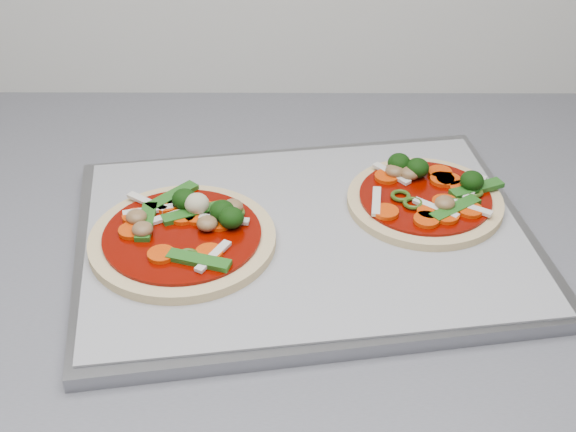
{
  "coord_description": "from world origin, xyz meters",
  "views": [
    {
      "loc": [
        0.1,
        0.66,
        1.37
      ],
      "look_at": [
        0.1,
        1.28,
        0.93
      ],
      "focal_mm": 50.0,
      "sensor_mm": 36.0,
      "label": 1
    }
  ],
  "objects": [
    {
      "name": "parchment",
      "position": [
        0.11,
        1.27,
        0.92
      ],
      "size": [
        0.45,
        0.36,
        0.0
      ],
      "primitive_type": "cube",
      "rotation": [
        0.0,
        0.0,
        0.14
      ],
      "color": "#96959B",
      "rests_on": "baking_tray"
    },
    {
      "name": "pizza_right",
      "position": [
        0.23,
        1.32,
        0.92
      ],
      "size": [
        0.2,
        0.2,
        0.03
      ],
      "rotation": [
        0.0,
        0.0,
        0.41
      ],
      "color": "#E0C387",
      "rests_on": "parchment"
    },
    {
      "name": "countertop",
      "position": [
        0.0,
        1.3,
        0.88
      ],
      "size": [
        3.6,
        0.6,
        0.04
      ],
      "primitive_type": "cube",
      "color": "slate",
      "rests_on": "base_cabinet"
    },
    {
      "name": "baking_tray",
      "position": [
        0.11,
        1.27,
        0.91
      ],
      "size": [
        0.48,
        0.38,
        0.01
      ],
      "primitive_type": "cube",
      "rotation": [
        0.0,
        0.0,
        0.16
      ],
      "color": "gray",
      "rests_on": "countertop"
    },
    {
      "name": "pizza_left",
      "position": [
        -0.0,
        1.26,
        0.93
      ],
      "size": [
        0.22,
        0.22,
        0.03
      ],
      "rotation": [
        0.0,
        0.0,
        0.35
      ],
      "color": "#E0C387",
      "rests_on": "parchment"
    }
  ]
}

